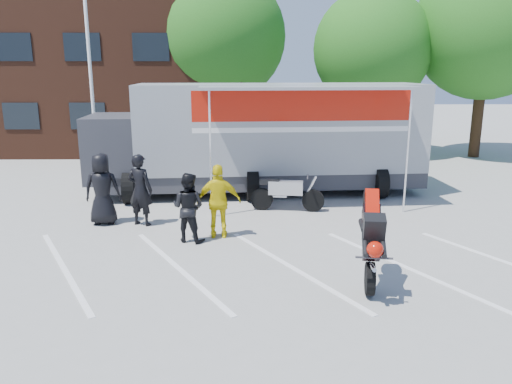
{
  "coord_description": "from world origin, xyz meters",
  "views": [
    {
      "loc": [
        -0.69,
        -8.84,
        4.09
      ],
      "look_at": [
        -0.54,
        2.4,
        1.3
      ],
      "focal_mm": 35.0,
      "sensor_mm": 36.0,
      "label": 1
    }
  ],
  "objects_px": {
    "spectator_leather_a": "(102,189)",
    "spectator_leather_c": "(188,207)",
    "transporter_truck": "(265,192)",
    "flagpole": "(95,41)",
    "tree_mid": "(372,49)",
    "parked_motorcycle": "(287,211)",
    "tree_right": "(487,27)",
    "spectator_hivis": "(219,202)",
    "stunt_bike_rider": "(366,281)",
    "tree_left": "(221,37)",
    "spectator_leather_b": "(140,190)"
  },
  "relations": [
    {
      "from": "spectator_leather_a",
      "to": "spectator_leather_c",
      "type": "xyz_separation_m",
      "value": [
        2.45,
        -1.42,
        -0.12
      ]
    },
    {
      "from": "transporter_truck",
      "to": "spectator_leather_c",
      "type": "distance_m",
      "value": 5.38
    },
    {
      "from": "flagpole",
      "to": "spectator_leather_c",
      "type": "relative_size",
      "value": 4.72
    },
    {
      "from": "flagpole",
      "to": "tree_mid",
      "type": "relative_size",
      "value": 1.04
    },
    {
      "from": "transporter_truck",
      "to": "spectator_leather_c",
      "type": "xyz_separation_m",
      "value": [
        -2.0,
        -4.93,
        0.85
      ]
    },
    {
      "from": "flagpole",
      "to": "parked_motorcycle",
      "type": "xyz_separation_m",
      "value": [
        6.67,
        -4.66,
        -5.05
      ]
    },
    {
      "from": "tree_mid",
      "to": "transporter_truck",
      "type": "xyz_separation_m",
      "value": [
        -5.16,
        -7.36,
        -4.94
      ]
    },
    {
      "from": "tree_right",
      "to": "spectator_hivis",
      "type": "relative_size",
      "value": 4.96
    },
    {
      "from": "flagpole",
      "to": "stunt_bike_rider",
      "type": "relative_size",
      "value": 3.88
    },
    {
      "from": "parked_motorcycle",
      "to": "tree_left",
      "type": "bearing_deg",
      "value": 20.31
    },
    {
      "from": "spectator_leather_a",
      "to": "parked_motorcycle",
      "type": "bearing_deg",
      "value": -170.36
    },
    {
      "from": "flagpole",
      "to": "tree_right",
      "type": "relative_size",
      "value": 0.88
    },
    {
      "from": "tree_mid",
      "to": "spectator_leather_c",
      "type": "distance_m",
      "value": 14.8
    },
    {
      "from": "tree_right",
      "to": "tree_mid",
      "type": "bearing_deg",
      "value": 174.29
    },
    {
      "from": "spectator_leather_b",
      "to": "tree_left",
      "type": "bearing_deg",
      "value": -76.85
    },
    {
      "from": "tree_right",
      "to": "parked_motorcycle",
      "type": "xyz_separation_m",
      "value": [
        -9.57,
        -9.16,
        -5.88
      ]
    },
    {
      "from": "transporter_truck",
      "to": "parked_motorcycle",
      "type": "distance_m",
      "value": 2.37
    },
    {
      "from": "tree_mid",
      "to": "transporter_truck",
      "type": "distance_m",
      "value": 10.26
    },
    {
      "from": "tree_right",
      "to": "spectator_leather_b",
      "type": "xyz_separation_m",
      "value": [
        -13.59,
        -10.48,
        -4.91
      ]
    },
    {
      "from": "flagpole",
      "to": "parked_motorcycle",
      "type": "bearing_deg",
      "value": -34.92
    },
    {
      "from": "tree_left",
      "to": "tree_right",
      "type": "bearing_deg",
      "value": -7.13
    },
    {
      "from": "transporter_truck",
      "to": "spectator_hivis",
      "type": "xyz_separation_m",
      "value": [
        -1.28,
        -4.66,
        0.92
      ]
    },
    {
      "from": "spectator_leather_b",
      "to": "flagpole",
      "type": "bearing_deg",
      "value": -45.33
    },
    {
      "from": "tree_mid",
      "to": "parked_motorcycle",
      "type": "height_order",
      "value": "tree_mid"
    },
    {
      "from": "tree_left",
      "to": "parked_motorcycle",
      "type": "distance_m",
      "value": 12.27
    },
    {
      "from": "stunt_bike_rider",
      "to": "transporter_truck",
      "type": "bearing_deg",
      "value": 111.65
    },
    {
      "from": "tree_mid",
      "to": "spectator_leather_c",
      "type": "height_order",
      "value": "tree_mid"
    },
    {
      "from": "stunt_bike_rider",
      "to": "spectator_hivis",
      "type": "height_order",
      "value": "spectator_hivis"
    },
    {
      "from": "tree_mid",
      "to": "spectator_leather_a",
      "type": "relative_size",
      "value": 3.98
    },
    {
      "from": "stunt_bike_rider",
      "to": "spectator_leather_a",
      "type": "relative_size",
      "value": 1.07
    },
    {
      "from": "flagpole",
      "to": "tree_left",
      "type": "bearing_deg",
      "value": 54.72
    },
    {
      "from": "spectator_leather_b",
      "to": "spectator_hivis",
      "type": "relative_size",
      "value": 1.05
    },
    {
      "from": "stunt_bike_rider",
      "to": "spectator_leather_a",
      "type": "distance_m",
      "value": 7.38
    },
    {
      "from": "tree_right",
      "to": "spectator_leather_c",
      "type": "relative_size",
      "value": 5.38
    },
    {
      "from": "flagpole",
      "to": "spectator_hivis",
      "type": "distance_m",
      "value": 9.46
    },
    {
      "from": "flagpole",
      "to": "stunt_bike_rider",
      "type": "distance_m",
      "value": 13.46
    },
    {
      "from": "tree_left",
      "to": "spectator_leather_c",
      "type": "relative_size",
      "value": 5.1
    },
    {
      "from": "stunt_bike_rider",
      "to": "spectator_leather_b",
      "type": "height_order",
      "value": "spectator_leather_b"
    },
    {
      "from": "flagpole",
      "to": "spectator_leather_a",
      "type": "bearing_deg",
      "value": -74.5
    },
    {
      "from": "tree_left",
      "to": "parked_motorcycle",
      "type": "height_order",
      "value": "tree_left"
    },
    {
      "from": "transporter_truck",
      "to": "spectator_leather_b",
      "type": "height_order",
      "value": "spectator_leather_b"
    },
    {
      "from": "parked_motorcycle",
      "to": "stunt_bike_rider",
      "type": "xyz_separation_m",
      "value": [
        1.19,
        -5.04,
        0.0
      ]
    },
    {
      "from": "spectator_leather_b",
      "to": "spectator_leather_c",
      "type": "bearing_deg",
      "value": 158.04
    },
    {
      "from": "tree_right",
      "to": "transporter_truck",
      "type": "distance_m",
      "value": 13.6
    },
    {
      "from": "parked_motorcycle",
      "to": "stunt_bike_rider",
      "type": "bearing_deg",
      "value": -159.26
    },
    {
      "from": "tree_mid",
      "to": "spectator_leather_b",
      "type": "distance_m",
      "value": 14.49
    },
    {
      "from": "parked_motorcycle",
      "to": "tree_right",
      "type": "bearing_deg",
      "value": -38.8
    },
    {
      "from": "stunt_bike_rider",
      "to": "spectator_leather_a",
      "type": "xyz_separation_m",
      "value": [
        -6.23,
        3.83,
        0.96
      ]
    },
    {
      "from": "stunt_bike_rider",
      "to": "spectator_leather_c",
      "type": "xyz_separation_m",
      "value": [
        -3.78,
        2.41,
        0.85
      ]
    },
    {
      "from": "spectator_leather_a",
      "to": "spectator_leather_b",
      "type": "height_order",
      "value": "same"
    }
  ]
}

